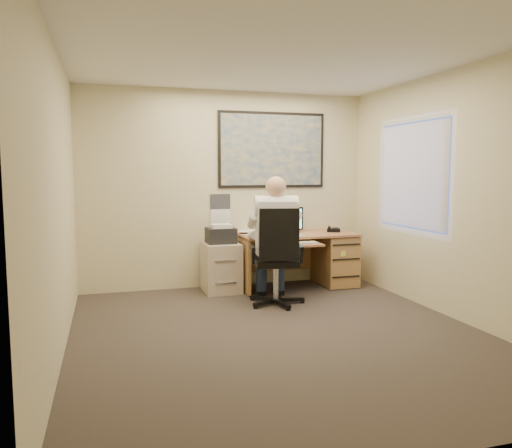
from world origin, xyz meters
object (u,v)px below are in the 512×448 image
object	(u,v)px
office_chair	(278,277)
person	(275,241)
desk	(318,254)
filing_cabinet	(221,263)

from	to	relation	value
office_chair	person	xyz separation A→B (m)	(-0.01, 0.08, 0.43)
office_chair	desk	bearing A→B (deg)	53.97
office_chair	person	bearing A→B (deg)	107.31
filing_cabinet	person	world-z (taller)	person
person	desk	bearing A→B (deg)	49.85
office_chair	filing_cabinet	bearing A→B (deg)	130.63
desk	person	bearing A→B (deg)	-139.87
filing_cabinet	person	distance (m)	1.01
filing_cabinet	office_chair	size ratio (longest dim) A/B	0.77
desk	office_chair	world-z (taller)	office_chair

